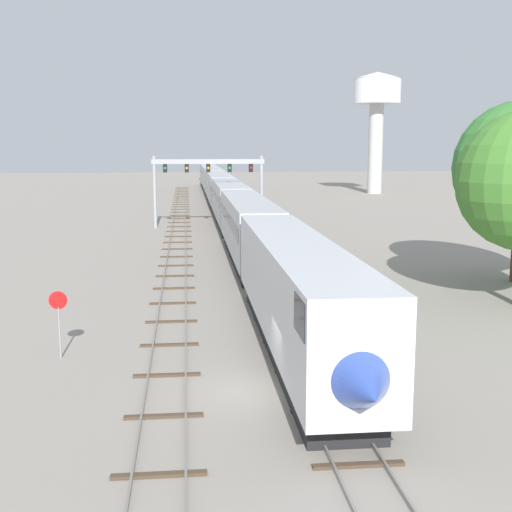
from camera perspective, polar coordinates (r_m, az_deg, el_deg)
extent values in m
plane|color=gray|center=(24.85, 0.57, -11.44)|extent=(400.00, 400.00, 0.00)
cube|color=slate|center=(83.63, -3.21, 3.38)|extent=(0.07, 200.00, 0.16)
cube|color=slate|center=(83.71, -2.22, 3.39)|extent=(0.07, 200.00, 0.16)
cube|color=#473828|center=(19.76, 8.69, -17.13)|extent=(2.60, 0.24, 0.10)
cube|color=#473828|center=(23.31, 6.16, -12.82)|extent=(2.60, 0.24, 0.10)
cube|color=#473828|center=(26.98, 4.37, -9.65)|extent=(2.60, 0.24, 0.10)
cube|color=#473828|center=(30.73, 3.03, -7.23)|extent=(2.60, 0.24, 0.10)
cube|color=#473828|center=(34.54, 2.00, -5.35)|extent=(2.60, 0.24, 0.10)
cube|color=#473828|center=(38.39, 1.18, -3.84)|extent=(2.60, 0.24, 0.10)
cube|color=#473828|center=(42.26, 0.51, -2.60)|extent=(2.60, 0.24, 0.10)
cube|color=#473828|center=(46.16, -0.05, -1.57)|extent=(2.60, 0.24, 0.10)
cube|color=#473828|center=(50.07, -0.52, -0.70)|extent=(2.60, 0.24, 0.10)
cube|color=#473828|center=(54.00, -0.92, 0.04)|extent=(2.60, 0.24, 0.10)
cube|color=#473828|center=(57.94, -1.26, 0.68)|extent=(2.60, 0.24, 0.10)
cube|color=#473828|center=(61.88, -1.56, 1.24)|extent=(2.60, 0.24, 0.10)
cube|color=#473828|center=(65.83, -1.83, 1.73)|extent=(2.60, 0.24, 0.10)
cube|color=#473828|center=(69.79, -2.07, 2.17)|extent=(2.60, 0.24, 0.10)
cube|color=#473828|center=(73.75, -2.28, 2.56)|extent=(2.60, 0.24, 0.10)
cube|color=#473828|center=(77.72, -2.47, 2.91)|extent=(2.60, 0.24, 0.10)
cube|color=#473828|center=(81.68, -2.64, 3.22)|extent=(2.60, 0.24, 0.10)
cube|color=#473828|center=(85.66, -2.79, 3.51)|extent=(2.60, 0.24, 0.10)
cube|color=#473828|center=(89.63, -2.93, 3.77)|extent=(2.60, 0.24, 0.10)
cube|color=#473828|center=(93.61, -3.06, 4.01)|extent=(2.60, 0.24, 0.10)
cube|color=#473828|center=(97.58, -3.18, 4.23)|extent=(2.60, 0.24, 0.10)
cube|color=#473828|center=(101.56, -3.29, 4.43)|extent=(2.60, 0.24, 0.10)
cube|color=#473828|center=(105.55, -3.39, 4.62)|extent=(2.60, 0.24, 0.10)
cube|color=#473828|center=(109.53, -3.49, 4.79)|extent=(2.60, 0.24, 0.10)
cube|color=#473828|center=(113.51, -3.58, 4.95)|extent=(2.60, 0.24, 0.10)
cube|color=#473828|center=(117.50, -3.66, 5.10)|extent=(2.60, 0.24, 0.10)
cube|color=#473828|center=(121.48, -3.74, 5.24)|extent=(2.60, 0.24, 0.10)
cube|color=#473828|center=(125.47, -3.81, 5.37)|extent=(2.60, 0.24, 0.10)
cube|color=#473828|center=(129.46, -3.87, 5.50)|extent=(2.60, 0.24, 0.10)
cube|color=#473828|center=(133.45, -3.94, 5.61)|extent=(2.60, 0.24, 0.10)
cube|color=#473828|center=(137.44, -4.00, 5.72)|extent=(2.60, 0.24, 0.10)
cube|color=#473828|center=(141.43, -4.05, 5.82)|extent=(2.60, 0.24, 0.10)
cube|color=#473828|center=(145.42, -4.11, 5.92)|extent=(2.60, 0.24, 0.10)
cube|color=#473828|center=(149.41, -4.16, 6.01)|extent=(2.60, 0.24, 0.10)
cube|color=#473828|center=(153.40, -4.20, 6.10)|extent=(2.60, 0.24, 0.10)
cube|color=#473828|center=(157.39, -4.25, 6.18)|extent=(2.60, 0.24, 0.10)
cube|color=#473828|center=(161.38, -4.29, 6.26)|extent=(2.60, 0.24, 0.10)
cube|color=#473828|center=(165.38, -4.33, 6.34)|extent=(2.60, 0.24, 0.10)
cube|color=#473828|center=(169.37, -4.37, 6.41)|extent=(2.60, 0.24, 0.10)
cube|color=#473828|center=(173.36, -4.41, 6.48)|extent=(2.60, 0.24, 0.10)
cube|color=#473828|center=(177.36, -4.45, 6.54)|extent=(2.60, 0.24, 0.10)
cube|color=#473828|center=(181.35, -4.48, 6.60)|extent=(2.60, 0.24, 0.10)
cube|color=slate|center=(63.70, -7.29, 1.43)|extent=(0.07, 160.00, 0.16)
cube|color=slate|center=(63.68, -6.00, 1.45)|extent=(0.07, 160.00, 0.16)
cube|color=#473828|center=(19.23, -8.23, -17.91)|extent=(2.60, 0.24, 0.10)
cube|color=#473828|center=(22.85, -7.83, -13.32)|extent=(2.60, 0.24, 0.10)
cube|color=#473828|center=(26.59, -7.56, -9.99)|extent=(2.60, 0.24, 0.10)
cube|color=#473828|center=(30.39, -7.35, -7.49)|extent=(2.60, 0.24, 0.10)
cube|color=#473828|center=(34.24, -7.20, -5.55)|extent=(2.60, 0.24, 0.10)
cube|color=#473828|center=(38.12, -7.07, -4.00)|extent=(2.60, 0.24, 0.10)
cube|color=#473828|center=(42.02, -6.97, -2.74)|extent=(2.60, 0.24, 0.10)
cube|color=#473828|center=(45.93, -6.89, -1.70)|extent=(2.60, 0.24, 0.10)
cube|color=#473828|center=(49.87, -6.82, -0.81)|extent=(2.60, 0.24, 0.10)
cube|color=#473828|center=(53.81, -6.76, -0.06)|extent=(2.60, 0.24, 0.10)
cube|color=#473828|center=(57.76, -6.71, 0.59)|extent=(2.60, 0.24, 0.10)
cube|color=#473828|center=(61.71, -6.66, 1.15)|extent=(2.60, 0.24, 0.10)
cube|color=#473828|center=(65.67, -6.62, 1.65)|extent=(2.60, 0.24, 0.10)
cube|color=#473828|center=(69.64, -6.59, 2.09)|extent=(2.60, 0.24, 0.10)
cube|color=#473828|center=(73.61, -6.56, 2.49)|extent=(2.60, 0.24, 0.10)
cube|color=#473828|center=(77.58, -6.53, 2.84)|extent=(2.60, 0.24, 0.10)
cube|color=#473828|center=(81.56, -6.50, 3.16)|extent=(2.60, 0.24, 0.10)
cube|color=#473828|center=(85.53, -6.48, 3.45)|extent=(2.60, 0.24, 0.10)
cube|color=#473828|center=(89.51, -6.46, 3.71)|extent=(2.60, 0.24, 0.10)
cube|color=#473828|center=(93.50, -6.44, 3.96)|extent=(2.60, 0.24, 0.10)
cube|color=#473828|center=(97.48, -6.42, 4.18)|extent=(2.60, 0.24, 0.10)
cube|color=#473828|center=(101.46, -6.41, 4.38)|extent=(2.60, 0.24, 0.10)
cube|color=#473828|center=(105.45, -6.39, 4.57)|extent=(2.60, 0.24, 0.10)
cube|color=#473828|center=(109.43, -6.38, 4.74)|extent=(2.60, 0.24, 0.10)
cube|color=#473828|center=(113.42, -6.36, 4.91)|extent=(2.60, 0.24, 0.10)
cube|color=#473828|center=(117.41, -6.35, 5.06)|extent=(2.60, 0.24, 0.10)
cube|color=#473828|center=(121.40, -6.34, 5.20)|extent=(2.60, 0.24, 0.10)
cube|color=#473828|center=(125.39, -6.33, 5.33)|extent=(2.60, 0.24, 0.10)
cube|color=#473828|center=(129.38, -6.32, 5.46)|extent=(2.60, 0.24, 0.10)
cube|color=#473828|center=(133.37, -6.31, 5.57)|extent=(2.60, 0.24, 0.10)
cube|color=#473828|center=(137.36, -6.30, 5.68)|extent=(2.60, 0.24, 0.10)
cube|color=#473828|center=(141.35, -6.29, 5.79)|extent=(2.60, 0.24, 0.10)
cube|color=silver|center=(28.93, 3.44, -2.46)|extent=(3.00, 21.71, 3.80)
cone|color=#2D479E|center=(18.62, 9.03, -10.64)|extent=(2.88, 2.60, 2.88)
cube|color=black|center=(19.46, 8.09, -4.98)|extent=(3.04, 1.80, 1.10)
cube|color=black|center=(29.52, 3.39, -7.03)|extent=(2.52, 19.54, 1.00)
cube|color=#B7BABF|center=(51.20, -0.69, 2.74)|extent=(3.00, 21.71, 3.80)
cube|color=black|center=(51.16, -0.69, 3.19)|extent=(3.04, 19.97, 0.90)
cube|color=black|center=(51.53, -0.68, 0.09)|extent=(2.52, 19.54, 1.00)
cube|color=#B7BABF|center=(73.74, -2.31, 4.78)|extent=(3.00, 21.71, 3.80)
cube|color=black|center=(73.71, -2.31, 5.09)|extent=(3.04, 19.97, 0.90)
cube|color=black|center=(73.97, -2.29, 2.93)|extent=(2.52, 19.54, 1.00)
cube|color=#B7BABF|center=(96.36, -3.17, 5.86)|extent=(3.00, 21.71, 3.80)
cube|color=black|center=(96.34, -3.17, 6.10)|extent=(3.04, 19.97, 0.90)
cube|color=black|center=(96.54, -3.16, 4.44)|extent=(2.52, 19.54, 1.00)
cube|color=#B7BABF|center=(119.01, -3.71, 6.53)|extent=(3.00, 21.71, 3.80)
cube|color=black|center=(118.99, -3.71, 6.72)|extent=(3.04, 19.97, 0.90)
cube|color=black|center=(119.16, -3.69, 5.38)|extent=(2.52, 19.54, 1.00)
cube|color=#B7BABF|center=(141.69, -4.07, 6.98)|extent=(3.00, 21.71, 3.80)
cube|color=black|center=(141.67, -4.07, 7.15)|extent=(3.04, 19.97, 0.90)
cube|color=black|center=(141.81, -4.06, 6.02)|extent=(2.52, 19.54, 1.00)
cylinder|color=#999BA0|center=(72.95, -8.59, 5.38)|extent=(0.36, 0.36, 7.68)
cylinder|color=#999BA0|center=(73.33, 0.47, 5.50)|extent=(0.36, 0.36, 7.68)
cube|color=#999BA0|center=(72.76, -4.08, 8.00)|extent=(12.10, 0.36, 0.50)
cube|color=black|center=(72.83, -7.72, 7.39)|extent=(0.44, 0.32, 0.90)
sphere|color=green|center=(72.64, -7.73, 7.39)|extent=(0.28, 0.28, 0.28)
cube|color=black|center=(72.79, -5.90, 7.43)|extent=(0.44, 0.32, 0.90)
sphere|color=yellow|center=(72.60, -5.90, 7.42)|extent=(0.28, 0.28, 0.28)
cube|color=black|center=(72.83, -4.07, 7.45)|extent=(0.44, 0.32, 0.90)
sphere|color=yellow|center=(72.64, -4.07, 7.45)|extent=(0.28, 0.28, 0.28)
cube|color=black|center=(72.94, -2.25, 7.47)|extent=(0.44, 0.32, 0.90)
sphere|color=green|center=(72.75, -2.24, 7.47)|extent=(0.28, 0.28, 0.28)
cube|color=black|center=(73.13, -0.44, 7.48)|extent=(0.44, 0.32, 0.90)
sphere|color=red|center=(72.94, -0.43, 7.48)|extent=(0.28, 0.28, 0.28)
cylinder|color=beige|center=(126.06, 10.11, 8.94)|extent=(2.60, 2.60, 16.23)
cylinder|color=white|center=(126.42, 10.25, 13.61)|extent=(8.44, 8.44, 4.37)
cone|color=white|center=(126.66, 10.28, 14.86)|extent=(8.60, 8.60, 1.20)
cylinder|color=gray|center=(29.35, -16.33, -6.28)|extent=(0.08, 0.08, 2.20)
cylinder|color=red|center=(28.99, -16.46, -3.63)|extent=(0.76, 0.03, 0.76)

